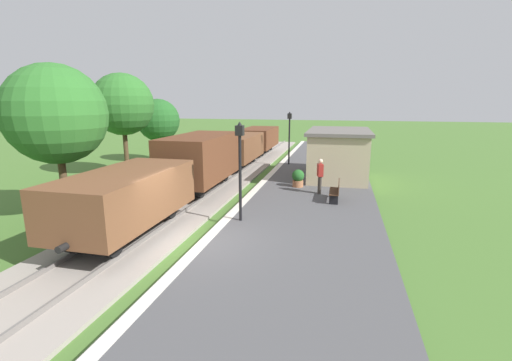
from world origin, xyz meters
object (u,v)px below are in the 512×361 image
at_px(station_hut, 338,153).
at_px(tree_trackside_far, 122,105).
at_px(lamp_post_near, 240,153).
at_px(tree_trackside_mid, 56,115).
at_px(tree_field_left, 158,120).
at_px(person_waiting, 320,175).
at_px(potted_planter, 298,178).
at_px(bench_near_hut, 336,191).
at_px(freight_train, 221,156).
at_px(lamp_post_far, 289,128).

distance_m(station_hut, tree_trackside_far, 13.42).
bearing_deg(lamp_post_near, tree_trackside_far, 142.23).
distance_m(tree_trackside_mid, tree_field_left, 14.20).
relative_size(station_hut, person_waiting, 3.39).
height_order(lamp_post_near, tree_trackside_mid, tree_trackside_mid).
bearing_deg(potted_planter, tree_trackside_far, 172.11).
bearing_deg(tree_trackside_mid, potted_planter, 39.21).
height_order(tree_trackside_mid, tree_field_left, tree_trackside_mid).
height_order(bench_near_hut, tree_field_left, tree_field_left).
relative_size(freight_train, lamp_post_far, 7.03).
relative_size(tree_trackside_mid, tree_trackside_far, 0.95).
height_order(station_hut, lamp_post_far, lamp_post_far).
height_order(bench_near_hut, person_waiting, person_waiting).
xyz_separation_m(freight_train, tree_field_left, (-6.83, 5.33, 1.72)).
xyz_separation_m(bench_near_hut, lamp_post_far, (-3.44, 9.03, 2.08)).
height_order(person_waiting, lamp_post_near, lamp_post_near).
bearing_deg(station_hut, freight_train, -167.95).
bearing_deg(lamp_post_far, lamp_post_near, -90.00).
bearing_deg(station_hut, tree_trackside_mid, -136.22).
bearing_deg(tree_trackside_far, lamp_post_near, -37.77).
distance_m(station_hut, potted_planter, 3.78).
bearing_deg(potted_planter, person_waiting, -44.61).
xyz_separation_m(lamp_post_near, tree_trackside_far, (-9.60, 7.44, 1.64)).
height_order(person_waiting, tree_trackside_far, tree_trackside_far).
bearing_deg(tree_field_left, potted_planter, -30.84).
distance_m(freight_train, tree_field_left, 8.84).
xyz_separation_m(bench_near_hut, lamp_post_near, (-3.44, -3.57, 2.08)).
relative_size(station_hut, lamp_post_far, 1.57).
distance_m(bench_near_hut, lamp_post_far, 9.88).
height_order(potted_planter, tree_trackside_mid, tree_trackside_mid).
xyz_separation_m(freight_train, person_waiting, (6.02, -2.81, -0.30)).
xyz_separation_m(potted_planter, tree_trackside_far, (-11.06, 1.53, 3.72)).
bearing_deg(tree_trackside_far, tree_field_left, 96.30).
relative_size(person_waiting, tree_field_left, 0.35).
bearing_deg(lamp_post_far, tree_trackside_far, -151.72).
height_order(station_hut, potted_planter, station_hut).
xyz_separation_m(bench_near_hut, tree_trackside_far, (-13.04, 3.87, 3.72)).
bearing_deg(person_waiting, lamp_post_far, -87.33).
xyz_separation_m(station_hut, lamp_post_far, (-3.43, 3.62, 1.15)).
bearing_deg(person_waiting, lamp_post_near, 44.79).
height_order(potted_planter, lamp_post_near, lamp_post_near).
xyz_separation_m(freight_train, tree_trackside_mid, (-3.53, -8.45, 2.68)).
xyz_separation_m(station_hut, tree_trackside_far, (-13.03, -1.55, 2.79)).
bearing_deg(tree_trackside_far, tree_trackside_mid, -72.07).
height_order(bench_near_hut, tree_trackside_mid, tree_trackside_mid).
height_order(freight_train, tree_trackside_far, tree_trackside_far).
xyz_separation_m(lamp_post_near, lamp_post_far, (0.00, 12.60, 0.00)).
bearing_deg(tree_field_left, person_waiting, -32.34).
relative_size(tree_trackside_mid, tree_field_left, 1.25).
relative_size(lamp_post_far, tree_trackside_far, 0.58).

